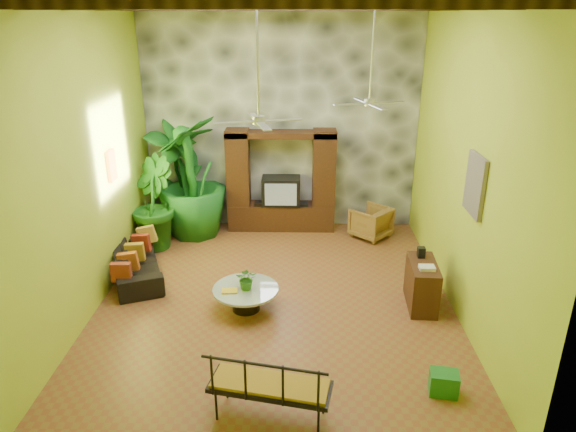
{
  "coord_description": "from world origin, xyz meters",
  "views": [
    {
      "loc": [
        0.36,
        -7.77,
        4.65
      ],
      "look_at": [
        0.21,
        0.2,
        1.47
      ],
      "focal_mm": 32.0,
      "sensor_mm": 36.0,
      "label": 1
    }
  ],
  "objects_px": {
    "wicker_armchair": "(371,222)",
    "tall_plant_a": "(178,175)",
    "coffee_table": "(246,296)",
    "entertainment_center": "(281,189)",
    "sofa": "(136,262)",
    "ceiling_fan_back": "(370,90)",
    "iron_bench": "(270,385)",
    "tall_plant_c": "(192,177)",
    "tall_plant_b": "(152,203)",
    "side_console": "(422,284)",
    "green_bin": "(444,383)",
    "ceiling_fan_front": "(259,106)"
  },
  "relations": [
    {
      "from": "sofa",
      "to": "wicker_armchair",
      "type": "distance_m",
      "value": 5.02
    },
    {
      "from": "entertainment_center",
      "to": "tall_plant_b",
      "type": "height_order",
      "value": "entertainment_center"
    },
    {
      "from": "wicker_armchair",
      "to": "side_console",
      "type": "relative_size",
      "value": 0.78
    },
    {
      "from": "tall_plant_a",
      "to": "coffee_table",
      "type": "xyz_separation_m",
      "value": [
        1.82,
        -3.5,
        -1.02
      ]
    },
    {
      "from": "ceiling_fan_front",
      "to": "sofa",
      "type": "xyz_separation_m",
      "value": [
        -2.45,
        1.18,
        -3.11
      ]
    },
    {
      "from": "sofa",
      "to": "tall_plant_b",
      "type": "distance_m",
      "value": 1.52
    },
    {
      "from": "ceiling_fan_front",
      "to": "tall_plant_c",
      "type": "xyz_separation_m",
      "value": [
        -1.72,
        3.2,
        -2.08
      ]
    },
    {
      "from": "iron_bench",
      "to": "coffee_table",
      "type": "bearing_deg",
      "value": 113.57
    },
    {
      "from": "wicker_armchair",
      "to": "tall_plant_c",
      "type": "xyz_separation_m",
      "value": [
        -3.91,
        0.1,
        0.98
      ]
    },
    {
      "from": "coffee_table",
      "to": "side_console",
      "type": "relative_size",
      "value": 1.12
    },
    {
      "from": "ceiling_fan_back",
      "to": "wicker_armchair",
      "type": "height_order",
      "value": "ceiling_fan_back"
    },
    {
      "from": "wicker_armchair",
      "to": "tall_plant_a",
      "type": "bearing_deg",
      "value": -52.64
    },
    {
      "from": "sofa",
      "to": "iron_bench",
      "type": "xyz_separation_m",
      "value": [
        2.7,
        -3.66,
        0.25
      ]
    },
    {
      "from": "tall_plant_a",
      "to": "tall_plant_b",
      "type": "distance_m",
      "value": 1.11
    },
    {
      "from": "tall_plant_b",
      "to": "coffee_table",
      "type": "bearing_deg",
      "value": -48.96
    },
    {
      "from": "tall_plant_c",
      "to": "iron_bench",
      "type": "bearing_deg",
      "value": -70.83
    },
    {
      "from": "ceiling_fan_back",
      "to": "tall_plant_c",
      "type": "relative_size",
      "value": 0.7
    },
    {
      "from": "ceiling_fan_back",
      "to": "coffee_table",
      "type": "distance_m",
      "value": 4.08
    },
    {
      "from": "entertainment_center",
      "to": "tall_plant_a",
      "type": "xyz_separation_m",
      "value": [
        -2.31,
        0.01,
        0.31
      ]
    },
    {
      "from": "green_bin",
      "to": "coffee_table",
      "type": "bearing_deg",
      "value": 144.33
    },
    {
      "from": "ceiling_fan_back",
      "to": "tall_plant_b",
      "type": "relative_size",
      "value": 0.96
    },
    {
      "from": "ceiling_fan_front",
      "to": "iron_bench",
      "type": "xyz_separation_m",
      "value": [
        0.25,
        -2.48,
        -2.86
      ]
    },
    {
      "from": "green_bin",
      "to": "tall_plant_c",
      "type": "bearing_deg",
      "value": 129.34
    },
    {
      "from": "ceiling_fan_back",
      "to": "side_console",
      "type": "height_order",
      "value": "ceiling_fan_back"
    },
    {
      "from": "tall_plant_a",
      "to": "tall_plant_c",
      "type": "relative_size",
      "value": 0.96
    },
    {
      "from": "iron_bench",
      "to": "green_bin",
      "type": "xyz_separation_m",
      "value": [
        2.24,
        0.54,
        -0.38
      ]
    },
    {
      "from": "coffee_table",
      "to": "green_bin",
      "type": "xyz_separation_m",
      "value": [
        2.77,
        -1.99,
        -0.1
      ]
    },
    {
      "from": "side_console",
      "to": "green_bin",
      "type": "bearing_deg",
      "value": -91.14
    },
    {
      "from": "ceiling_fan_front",
      "to": "wicker_armchair",
      "type": "bearing_deg",
      "value": 54.8
    },
    {
      "from": "tall_plant_a",
      "to": "coffee_table",
      "type": "distance_m",
      "value": 4.08
    },
    {
      "from": "wicker_armchair",
      "to": "green_bin",
      "type": "relative_size",
      "value": 2.09
    },
    {
      "from": "wicker_armchair",
      "to": "iron_bench",
      "type": "distance_m",
      "value": 5.91
    },
    {
      "from": "tall_plant_a",
      "to": "coffee_table",
      "type": "bearing_deg",
      "value": -62.5
    },
    {
      "from": "entertainment_center",
      "to": "coffee_table",
      "type": "relative_size",
      "value": 2.19
    },
    {
      "from": "tall_plant_c",
      "to": "green_bin",
      "type": "height_order",
      "value": "tall_plant_c"
    },
    {
      "from": "ceiling_fan_front",
      "to": "side_console",
      "type": "distance_m",
      "value": 4.03
    },
    {
      "from": "sofa",
      "to": "wicker_armchair",
      "type": "relative_size",
      "value": 2.64
    },
    {
      "from": "wicker_armchair",
      "to": "tall_plant_b",
      "type": "distance_m",
      "value": 4.71
    },
    {
      "from": "tall_plant_c",
      "to": "green_bin",
      "type": "bearing_deg",
      "value": -50.66
    },
    {
      "from": "sofa",
      "to": "tall_plant_a",
      "type": "bearing_deg",
      "value": -29.57
    },
    {
      "from": "entertainment_center",
      "to": "side_console",
      "type": "xyz_separation_m",
      "value": [
        2.47,
        -3.29,
        -0.58
      ]
    },
    {
      "from": "entertainment_center",
      "to": "wicker_armchair",
      "type": "distance_m",
      "value": 2.13
    },
    {
      "from": "sofa",
      "to": "side_console",
      "type": "xyz_separation_m",
      "value": [
        5.12,
        -0.94,
        0.1
      ]
    },
    {
      "from": "entertainment_center",
      "to": "sofa",
      "type": "distance_m",
      "value": 3.61
    },
    {
      "from": "entertainment_center",
      "to": "tall_plant_a",
      "type": "relative_size",
      "value": 0.94
    },
    {
      "from": "ceiling_fan_front",
      "to": "ceiling_fan_back",
      "type": "distance_m",
      "value": 2.41
    },
    {
      "from": "ceiling_fan_front",
      "to": "sofa",
      "type": "bearing_deg",
      "value": 154.27
    },
    {
      "from": "ceiling_fan_back",
      "to": "iron_bench",
      "type": "relative_size",
      "value": 1.2
    },
    {
      "from": "coffee_table",
      "to": "iron_bench",
      "type": "xyz_separation_m",
      "value": [
        0.53,
        -2.53,
        0.28
      ]
    },
    {
      "from": "iron_bench",
      "to": "tall_plant_a",
      "type": "bearing_deg",
      "value": 122.99
    }
  ]
}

